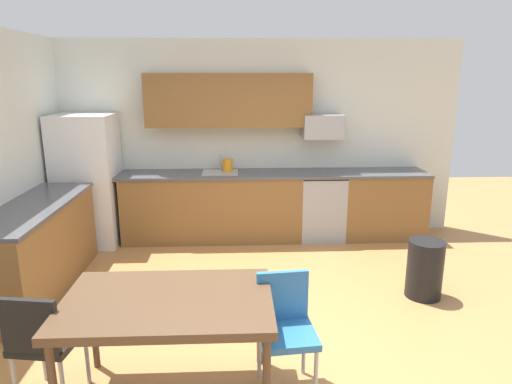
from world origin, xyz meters
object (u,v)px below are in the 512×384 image
chair_far_side (42,338)px  kettle (228,166)px  microwave (322,126)px  trash_bin (425,269)px  refrigerator (88,181)px  oven_range (321,206)px  dining_table (168,307)px  chair_near_table (285,323)px

chair_far_side → kettle: size_ratio=4.25×
microwave → trash_bin: size_ratio=0.90×
refrigerator → chair_far_side: refrigerator is taller
trash_bin → kettle: (-2.03, 1.87, 0.72)m
oven_range → kettle: kettle is taller
chair_far_side → trash_bin: 3.55m
dining_table → chair_far_side: size_ratio=1.65×
oven_range → microwave: (-0.00, 0.10, 1.09)m
refrigerator → trash_bin: refrigerator is taller
chair_far_side → dining_table: bearing=0.7°
dining_table → microwave: bearing=63.8°
dining_table → refrigerator: bearing=115.3°
microwave → chair_far_side: bearing=-126.6°
oven_range → refrigerator: bearing=-178.5°
oven_range → chair_far_side: size_ratio=1.07×
oven_range → microwave: microwave is taller
oven_range → trash_bin: 1.97m
chair_far_side → kettle: (1.20, 3.31, 0.52)m
chair_near_table → trash_bin: (1.58, 1.31, -0.20)m
refrigerator → kettle: bearing=4.0°
microwave → kettle: microwave is taller
kettle → chair_far_side: bearing=-110.0°
microwave → chair_near_table: size_ratio=0.64×
microwave → kettle: 1.40m
oven_range → kettle: 1.41m
microwave → chair_far_side: microwave is taller
oven_range → chair_near_table: oven_range is taller
dining_table → chair_far_side: 0.87m
refrigerator → trash_bin: bearing=-24.1°
microwave → chair_near_table: bearing=-104.6°
dining_table → chair_near_table: (0.81, 0.12, -0.21)m
refrigerator → microwave: (3.15, 0.18, 0.68)m
microwave → trash_bin: (0.74, -1.92, -1.25)m
oven_range → kettle: (-1.29, 0.05, 0.56)m
chair_far_side → kettle: bearing=70.0°
oven_range → kettle: size_ratio=4.55×
microwave → trash_bin: bearing=-69.0°
refrigerator → chair_far_side: bearing=-78.4°
refrigerator → microwave: size_ratio=3.22×
microwave → refrigerator: bearing=-176.7°
chair_near_table → oven_range: bearing=75.0°
dining_table → kettle: kettle is taller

